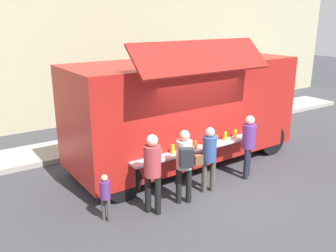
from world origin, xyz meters
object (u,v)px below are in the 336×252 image
object	(u,v)px
trash_bin	(242,108)
customer_extra_browsing	(249,141)
child_near_queue	(105,193)
customer_rear_waiting	(152,167)
customer_front_ordering	(209,154)
food_truck_main	(185,108)
customer_mid_with_backpack	(184,160)

from	to	relation	value
trash_bin	customer_extra_browsing	bearing A→B (deg)	-132.59
child_near_queue	customer_extra_browsing	bearing A→B (deg)	-29.28
trash_bin	customer_rear_waiting	bearing A→B (deg)	-147.38
customer_front_ordering	customer_rear_waiting	world-z (taller)	customer_rear_waiting
customer_front_ordering	child_near_queue	distance (m)	2.57
food_truck_main	customer_front_ordering	xyz separation A→B (m)	(-0.60, -1.81, -0.63)
customer_mid_with_backpack	trash_bin	bearing A→B (deg)	-29.61
food_truck_main	customer_front_ordering	world-z (taller)	food_truck_main
trash_bin	customer_mid_with_backpack	xyz separation A→B (m)	(-5.88, -4.29, 0.56)
trash_bin	customer_rear_waiting	world-z (taller)	customer_rear_waiting
child_near_queue	trash_bin	bearing A→B (deg)	-0.87
food_truck_main	customer_rear_waiting	bearing A→B (deg)	-140.41
customer_rear_waiting	customer_front_ordering	bearing A→B (deg)	-28.63
customer_extra_browsing	child_near_queue	size ratio (longest dim) A/B	1.62
customer_rear_waiting	trash_bin	bearing A→B (deg)	-0.98
food_truck_main	child_near_queue	size ratio (longest dim) A/B	6.39
customer_extra_browsing	child_near_queue	distance (m)	3.91
customer_front_ordering	customer_rear_waiting	bearing A→B (deg)	112.85
trash_bin	food_truck_main	bearing A→B (deg)	-152.61
trash_bin	customer_rear_waiting	xyz separation A→B (m)	(-6.67, -4.27, 0.57)
trash_bin	customer_rear_waiting	size ratio (longest dim) A/B	0.55
trash_bin	customer_mid_with_backpack	bearing A→B (deg)	-143.88
customer_mid_with_backpack	child_near_queue	size ratio (longest dim) A/B	1.67
customer_front_ordering	child_near_queue	xyz separation A→B (m)	(-2.54, 0.11, -0.34)
customer_front_ordering	customer_rear_waiting	distance (m)	1.60
food_truck_main	trash_bin	bearing A→B (deg)	25.33
customer_front_ordering	customer_mid_with_backpack	xyz separation A→B (m)	(-0.81, -0.16, 0.10)
customer_mid_with_backpack	customer_extra_browsing	distance (m)	2.16
customer_front_ordering	customer_extra_browsing	size ratio (longest dim) A/B	0.96
customer_rear_waiting	child_near_queue	distance (m)	1.08
food_truck_main	customer_rear_waiting	size ratio (longest dim) A/B	3.72
customer_mid_with_backpack	child_near_queue	bearing A→B (deg)	105.21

